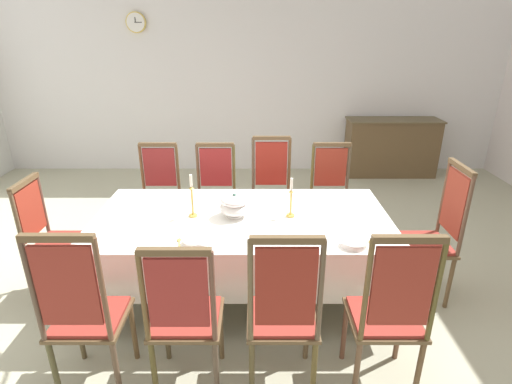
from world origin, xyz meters
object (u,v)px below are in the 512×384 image
at_px(soup_tureen, 233,205).
at_px(candlestick_west, 191,200).
at_px(chair_north_c, 270,190).
at_px(chair_head_east, 433,232).
at_px(chair_south_a, 82,312).
at_px(chair_north_d, 329,192).
at_px(dining_table, 240,224).
at_px(sideboard, 389,147).
at_px(bowl_near_left, 194,241).
at_px(chair_north_a, 157,192).
at_px(bowl_near_right, 353,243).
at_px(mounted_clock, 134,22).
at_px(chair_south_b, 183,315).
at_px(spoon_primary, 178,242).
at_px(chair_head_west, 50,237).
at_px(chair_north_b, 214,192).
at_px(chair_south_d, 388,311).
at_px(candlestick_east, 289,201).

height_order(soup_tureen, candlestick_west, candlestick_west).
xyz_separation_m(chair_north_c, chair_head_east, (1.33, -1.00, 0.02)).
relative_size(chair_south_a, chair_north_d, 1.10).
height_order(dining_table, chair_head_east, chair_head_east).
height_order(chair_head_east, sideboard, chair_head_east).
bearing_deg(bowl_near_left, chair_north_a, 112.76).
height_order(bowl_near_right, mounted_clock, mounted_clock).
distance_m(dining_table, chair_south_b, 1.06).
height_order(bowl_near_right, spoon_primary, bowl_near_right).
distance_m(chair_north_d, bowl_near_left, 1.93).
height_order(chair_head_west, candlestick_west, candlestick_west).
bearing_deg(chair_north_b, chair_south_d, 121.77).
height_order(chair_head_west, sideboard, chair_head_west).
relative_size(chair_south_a, bowl_near_left, 6.82).
height_order(chair_head_west, soup_tureen, chair_head_west).
height_order(chair_south_a, bowl_near_right, chair_south_a).
xyz_separation_m(chair_south_a, chair_north_c, (1.21, 2.01, -0.01)).
distance_m(dining_table, chair_south_a, 1.37).
distance_m(chair_north_d, candlestick_west, 1.69).
relative_size(chair_south_a, soup_tureen, 4.81).
bearing_deg(dining_table, bowl_near_left, -124.64).
bearing_deg(chair_north_a, chair_south_b, 106.92).
xyz_separation_m(chair_south_b, sideboard, (2.59, 4.20, -0.13)).
relative_size(soup_tureen, spoon_primary, 1.42).
relative_size(candlestick_west, bowl_near_right, 2.03).
distance_m(chair_south_a, candlestick_east, 1.69).
height_order(sideboard, mounted_clock, mounted_clock).
height_order(dining_table, chair_north_d, chair_north_d).
xyz_separation_m(candlestick_east, bowl_near_left, (-0.72, -0.46, -0.11)).
bearing_deg(chair_south_a, mounted_clock, 99.38).
bearing_deg(chair_south_d, bowl_near_left, 156.11).
xyz_separation_m(chair_north_b, chair_head_west, (-1.29, -1.00, -0.00)).
xyz_separation_m(chair_head_west, mounted_clock, (-0.06, 3.44, 1.73)).
bearing_deg(bowl_near_left, chair_north_d, 49.60).
relative_size(candlestick_west, spoon_primary, 2.07).
bearing_deg(chair_north_b, chair_north_a, -0.01).
xyz_separation_m(chair_north_c, spoon_primary, (-0.72, -1.44, 0.17)).
xyz_separation_m(chair_south_b, bowl_near_left, (0.00, 0.55, 0.20)).
bearing_deg(chair_head_east, chair_north_d, 34.57).
bearing_deg(chair_north_d, bowl_near_right, 85.73).
height_order(chair_north_a, mounted_clock, mounted_clock).
height_order(bowl_near_left, spoon_primary, bowl_near_left).
bearing_deg(chair_head_west, spoon_primary, 69.72).
bearing_deg(soup_tureen, chair_south_d, -45.70).
xyz_separation_m(chair_south_d, chair_head_east, (0.69, 1.01, 0.01)).
distance_m(dining_table, chair_north_c, 1.05).
relative_size(dining_table, chair_north_c, 2.08).
height_order(chair_north_d, bowl_near_right, chair_north_d).
bearing_deg(chair_north_a, bowl_near_right, 139.40).
distance_m(candlestick_west, spoon_primary, 0.46).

